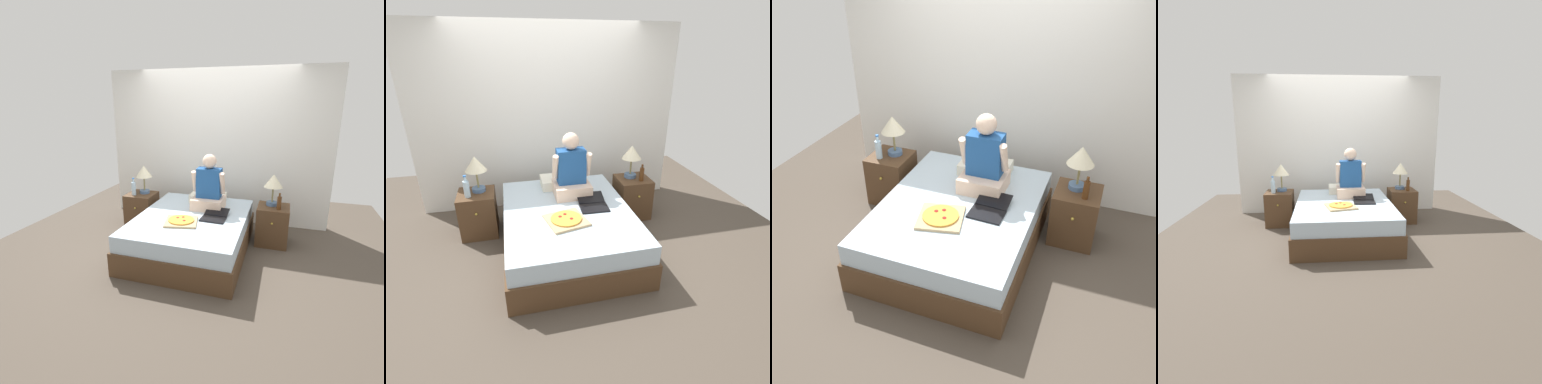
% 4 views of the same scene
% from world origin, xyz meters
% --- Properties ---
extents(ground_plane, '(5.71, 5.71, 0.00)m').
position_xyz_m(ground_plane, '(0.00, 0.00, 0.00)').
color(ground_plane, '#4C4238').
extents(wall_back, '(3.71, 0.12, 2.50)m').
position_xyz_m(wall_back, '(0.00, 1.31, 1.25)').
color(wall_back, silver).
rests_on(wall_back, ground).
extents(bed, '(1.46, 1.89, 0.51)m').
position_xyz_m(bed, '(0.00, 0.00, 0.25)').
color(bed, '#4C331E').
rests_on(bed, ground).
extents(nightstand_left, '(0.44, 0.47, 0.56)m').
position_xyz_m(nightstand_left, '(-1.04, 0.55, 0.28)').
color(nightstand_left, '#4C331E').
rests_on(nightstand_left, ground).
extents(lamp_on_left_nightstand, '(0.26, 0.26, 0.45)m').
position_xyz_m(lamp_on_left_nightstand, '(-1.00, 0.60, 0.89)').
color(lamp_on_left_nightstand, '#4C6B93').
rests_on(lamp_on_left_nightstand, nightstand_left).
extents(water_bottle, '(0.07, 0.07, 0.28)m').
position_xyz_m(water_bottle, '(-1.12, 0.46, 0.67)').
color(water_bottle, silver).
rests_on(water_bottle, nightstand_left).
extents(nightstand_right, '(0.44, 0.47, 0.56)m').
position_xyz_m(nightstand_right, '(1.04, 0.55, 0.28)').
color(nightstand_right, '#4C331E').
rests_on(nightstand_right, ground).
extents(lamp_on_right_nightstand, '(0.26, 0.26, 0.45)m').
position_xyz_m(lamp_on_right_nightstand, '(1.01, 0.60, 0.89)').
color(lamp_on_right_nightstand, '#4C6B93').
rests_on(lamp_on_right_nightstand, nightstand_right).
extents(beer_bottle, '(0.06, 0.06, 0.23)m').
position_xyz_m(beer_bottle, '(1.11, 0.45, 0.66)').
color(beer_bottle, '#512D14').
rests_on(beer_bottle, nightstand_right).
extents(pillow, '(0.52, 0.34, 0.12)m').
position_xyz_m(pillow, '(0.05, 0.67, 0.57)').
color(pillow, silver).
rests_on(pillow, bed).
extents(person_seated, '(0.47, 0.40, 0.78)m').
position_xyz_m(person_seated, '(0.13, 0.37, 0.79)').
color(person_seated, beige).
rests_on(person_seated, bed).
extents(laptop, '(0.33, 0.43, 0.07)m').
position_xyz_m(laptop, '(0.31, 0.00, 0.53)').
color(laptop, black).
rests_on(laptop, bed).
extents(pizza_box, '(0.48, 0.48, 0.05)m').
position_xyz_m(pizza_box, '(-0.06, -0.27, 0.52)').
color(pizza_box, tan).
rests_on(pizza_box, bed).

